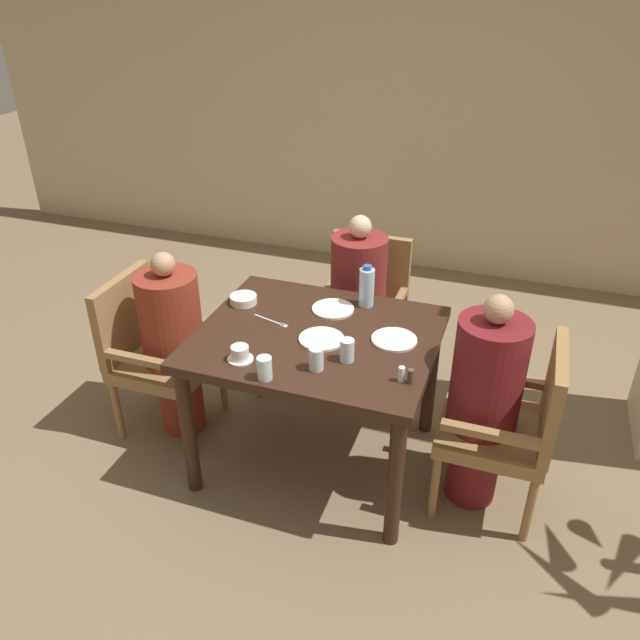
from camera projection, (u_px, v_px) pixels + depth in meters
name	position (u px, v px, depth m)	size (l,w,h in m)	color
ground_plane	(317.00, 456.00, 3.33)	(16.00, 16.00, 0.00)	#7A664C
wall_back	(430.00, 97.00, 4.76)	(8.00, 0.06, 2.80)	#C6B289
dining_table	(317.00, 352.00, 3.00)	(1.12, 0.95, 0.76)	#331E14
chair_left_side	(153.00, 348.00, 3.36)	(0.49, 0.49, 0.88)	olive
diner_in_left_chair	(174.00, 343.00, 3.29)	(0.32, 0.32, 1.06)	maroon
chair_far_side	(364.00, 304.00, 3.79)	(0.49, 0.49, 0.88)	olive
diner_in_far_chair	(358.00, 303.00, 3.64)	(0.32, 0.32, 1.10)	maroon
chair_right_side	(512.00, 421.00, 2.82)	(0.49, 0.49, 0.88)	olive
diner_in_right_chair	(484.00, 401.00, 2.82)	(0.32, 0.32, 1.11)	maroon
plate_main_left	(322.00, 339.00, 2.90)	(0.21, 0.21, 0.01)	white
plate_main_right	(332.00, 309.00, 3.15)	(0.21, 0.21, 0.01)	white
plate_dessert_center	(394.00, 340.00, 2.90)	(0.21, 0.21, 0.01)	white
teacup_with_saucer	(240.00, 354.00, 2.74)	(0.12, 0.12, 0.07)	white
bowl_small	(243.00, 299.00, 3.21)	(0.14, 0.14, 0.04)	white
water_bottle	(367.00, 287.00, 3.15)	(0.08, 0.08, 0.22)	silver
glass_tall_near	(265.00, 368.00, 2.61)	(0.06, 0.06, 0.10)	silver
glass_tall_mid	(316.00, 359.00, 2.67)	(0.06, 0.06, 0.10)	silver
glass_tall_far	(347.00, 350.00, 2.73)	(0.06, 0.06, 0.10)	silver
salt_shaker	(401.00, 374.00, 2.60)	(0.03, 0.03, 0.07)	white
pepper_shaker	(411.00, 376.00, 2.59)	(0.03, 0.03, 0.07)	#4C3D2D
fork_beside_plate	(274.00, 322.00, 3.05)	(0.20, 0.07, 0.00)	silver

